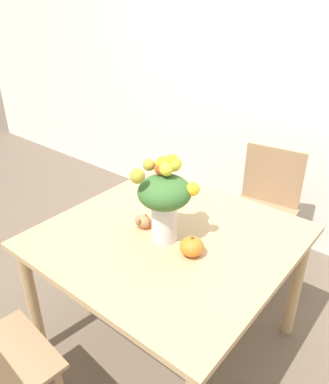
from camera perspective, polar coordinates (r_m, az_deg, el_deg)
name	(u,v)px	position (r m, az deg, el deg)	size (l,w,h in m)	color
ground_plane	(168,339)	(2.32, 0.51, -21.53)	(12.00, 12.00, 0.00)	brown
wall_back	(301,63)	(2.78, 20.12, 17.95)	(8.00, 0.06, 2.70)	white
dining_table	(168,250)	(1.88, 0.59, -8.79)	(1.13, 1.11, 0.73)	tan
flower_vase	(165,197)	(1.68, 0.01, -0.83)	(0.26, 0.27, 0.42)	silver
pumpkin	(192,246)	(1.67, 4.17, -8.28)	(0.11, 0.11, 0.10)	orange
turkey_figurine	(144,220)	(1.86, -3.09, -4.32)	(0.09, 0.11, 0.07)	#A87A4C
dining_chair_near_window	(263,210)	(2.62, 14.74, -2.69)	(0.47, 0.47, 0.87)	#9E7A56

